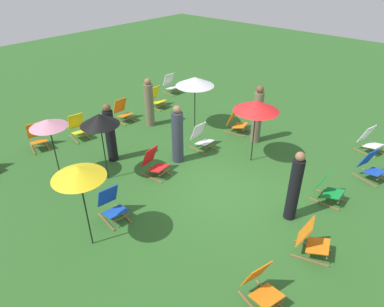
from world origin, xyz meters
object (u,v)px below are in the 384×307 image
(person_4, at_px, (257,116))
(deckchair_15, at_px, (261,286))
(deckchair_11, at_px, (112,205))
(umbrella_0, at_px, (48,123))
(deckchair_13, at_px, (78,128))
(deckchair_12, at_px, (328,188))
(deckchair_5, at_px, (37,137))
(deckchair_4, at_px, (171,85))
(umbrella_4, at_px, (78,173))
(person_3, at_px, (110,134))
(deckchair_2, at_px, (201,138))
(deckchair_7, at_px, (156,98))
(umbrella_3, at_px, (99,120))
(person_0, at_px, (294,188))
(deckchair_10, at_px, (123,111))
(deckchair_14, at_px, (154,163))
(person_1, at_px, (149,104))
(deckchair_8, at_px, (236,122))
(umbrella_1, at_px, (256,106))
(deckchair_1, at_px, (311,240))
(umbrella_2, at_px, (195,81))
(deckchair_6, at_px, (369,141))
(person_2, at_px, (177,136))
(deckchair_3, at_px, (371,166))

(person_4, bearing_deg, deckchair_15, 103.52)
(deckchair_11, bearing_deg, umbrella_0, 98.14)
(deckchair_13, bearing_deg, deckchair_12, -62.40)
(deckchair_13, relative_size, umbrella_0, 0.46)
(deckchair_5, bearing_deg, deckchair_4, 18.29)
(umbrella_4, relative_size, person_3, 1.09)
(deckchair_15, relative_size, person_4, 0.45)
(deckchair_2, relative_size, deckchair_15, 0.97)
(deckchair_7, relative_size, umbrella_3, 0.43)
(person_0, height_order, person_3, person_3)
(deckchair_13, bearing_deg, deckchair_10, 9.16)
(deckchair_2, distance_m, deckchair_10, 3.48)
(deckchair_14, height_order, person_0, person_0)
(deckchair_7, height_order, person_1, person_1)
(deckchair_5, height_order, deckchair_8, same)
(deckchair_5, xyz_separation_m, umbrella_1, (3.79, -5.54, 1.40))
(deckchair_12, bearing_deg, deckchair_15, -177.88)
(deckchair_4, relative_size, deckchair_12, 1.00)
(deckchair_1, bearing_deg, deckchair_12, -4.45)
(umbrella_0, bearing_deg, person_3, -9.36)
(deckchair_12, relative_size, umbrella_2, 0.45)
(deckchair_11, height_order, umbrella_3, umbrella_3)
(deckchair_5, height_order, deckchair_14, same)
(deckchair_6, height_order, deckchair_8, same)
(deckchair_1, xyz_separation_m, person_3, (-0.36, 6.06, 0.50))
(deckchair_14, height_order, person_2, person_2)
(person_3, bearing_deg, umbrella_0, -159.30)
(deckchair_10, xyz_separation_m, person_1, (0.40, -1.02, 0.45))
(umbrella_1, bearing_deg, umbrella_4, 171.88)
(deckchair_13, bearing_deg, deckchair_6, -43.04)
(deckchair_1, distance_m, deckchair_6, 5.21)
(deckchair_7, xyz_separation_m, umbrella_1, (-0.94, -5.05, 1.40))
(umbrella_4, xyz_separation_m, person_0, (3.57, -2.80, -0.99))
(umbrella_1, bearing_deg, deckchair_8, 48.96)
(deckchair_6, relative_size, deckchair_14, 1.03)
(umbrella_4, xyz_separation_m, person_3, (2.45, 2.43, -0.98))
(deckchair_13, height_order, umbrella_1, umbrella_1)
(deckchair_2, height_order, umbrella_0, umbrella_0)
(deckchair_3, height_order, deckchair_14, same)
(deckchair_14, bearing_deg, deckchair_7, 39.14)
(deckchair_5, xyz_separation_m, umbrella_4, (-1.34, -4.81, 1.48))
(umbrella_1, xyz_separation_m, person_1, (-0.33, 4.05, -0.95))
(deckchair_4, xyz_separation_m, umbrella_2, (-1.89, -3.01, 1.32))
(deckchair_5, bearing_deg, person_1, -6.91)
(person_0, bearing_deg, deckchair_11, 101.59)
(deckchair_6, xyz_separation_m, deckchair_12, (-3.22, -0.00, 0.00))
(deckchair_15, relative_size, person_3, 0.48)
(deckchair_2, xyz_separation_m, deckchair_12, (0.06, -4.05, 0.00))
(deckchair_11, xyz_separation_m, umbrella_0, (0.03, 2.35, 1.33))
(deckchair_6, distance_m, umbrella_1, 4.01)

